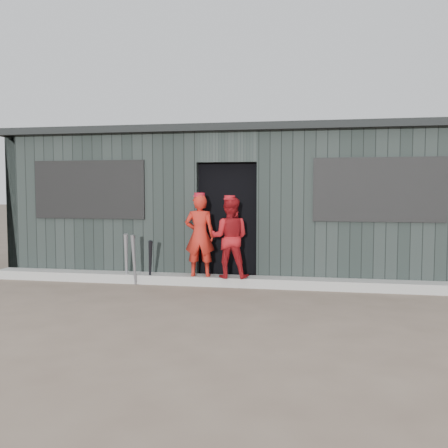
% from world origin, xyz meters
% --- Properties ---
extents(ground, '(80.00, 80.00, 0.00)m').
position_xyz_m(ground, '(0.00, 0.00, 0.00)').
color(ground, brown).
rests_on(ground, ground).
extents(curb, '(8.00, 0.36, 0.15)m').
position_xyz_m(curb, '(0.00, 1.82, 0.07)').
color(curb, '#979792').
rests_on(curb, ground).
extents(bat_left, '(0.15, 0.27, 0.83)m').
position_xyz_m(bat_left, '(-1.63, 1.72, 0.42)').
color(bat_left, '#9A9AA3').
rests_on(bat_left, ground).
extents(bat_mid, '(0.08, 0.16, 0.83)m').
position_xyz_m(bat_mid, '(-1.45, 1.58, 0.41)').
color(bat_mid, gray).
rests_on(bat_mid, ground).
extents(bat_right, '(0.19, 0.32, 0.74)m').
position_xyz_m(bat_right, '(-1.19, 1.63, 0.37)').
color(bat_right, black).
rests_on(bat_right, ground).
extents(player_red_left, '(0.51, 0.36, 1.33)m').
position_xyz_m(player_red_left, '(-0.39, 1.75, 0.81)').
color(player_red_left, '#B42116').
rests_on(player_red_left, curb).
extents(player_red_right, '(0.63, 0.50, 1.29)m').
position_xyz_m(player_red_right, '(0.11, 1.71, 0.79)').
color(player_red_right, maroon).
rests_on(player_red_right, curb).
extents(player_grey_back, '(0.68, 0.51, 1.26)m').
position_xyz_m(player_grey_back, '(0.39, 2.49, 0.63)').
color(player_grey_back, '#A3A3A3').
rests_on(player_grey_back, ground).
extents(dugout, '(8.30, 3.30, 2.62)m').
position_xyz_m(dugout, '(-0.00, 3.50, 1.29)').
color(dugout, black).
rests_on(dugout, ground).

